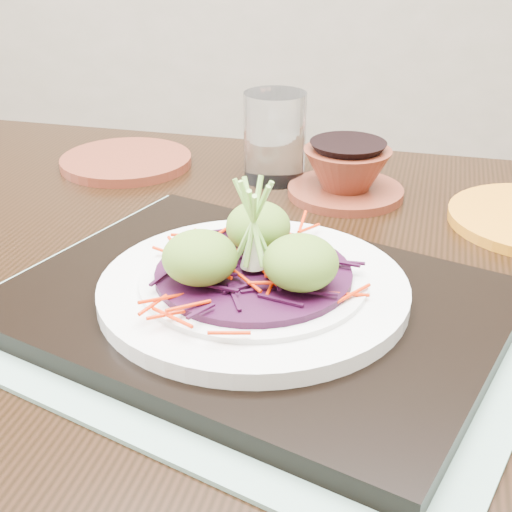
# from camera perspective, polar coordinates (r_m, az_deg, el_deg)

# --- Properties ---
(dining_table) EXTENTS (1.33, 0.98, 0.76)m
(dining_table) POSITION_cam_1_polar(r_m,az_deg,el_deg) (0.75, 0.86, -7.98)
(dining_table) COLOR black
(dining_table) RESTS_ON ground
(placemat) EXTENTS (0.58, 0.53, 0.00)m
(placemat) POSITION_cam_1_polar(r_m,az_deg,el_deg) (0.62, -0.20, -4.84)
(placemat) COLOR gray
(placemat) RESTS_ON dining_table
(serving_tray) EXTENTS (0.50, 0.45, 0.02)m
(serving_tray) POSITION_cam_1_polar(r_m,az_deg,el_deg) (0.62, -0.20, -3.96)
(serving_tray) COLOR black
(serving_tray) RESTS_ON placemat
(white_plate) EXTENTS (0.26, 0.26, 0.02)m
(white_plate) POSITION_cam_1_polar(r_m,az_deg,el_deg) (0.61, -0.20, -2.50)
(white_plate) COLOR silver
(white_plate) RESTS_ON serving_tray
(cabbage_bed) EXTENTS (0.17, 0.17, 0.01)m
(cabbage_bed) POSITION_cam_1_polar(r_m,az_deg,el_deg) (0.60, -0.20, -1.39)
(cabbage_bed) COLOR #2D0922
(cabbage_bed) RESTS_ON white_plate
(carrot_julienne) EXTENTS (0.20, 0.20, 0.01)m
(carrot_julienne) POSITION_cam_1_polar(r_m,az_deg,el_deg) (0.60, -0.20, -0.70)
(carrot_julienne) COLOR red
(carrot_julienne) RESTS_ON cabbage_bed
(guacamole_scoops) EXTENTS (0.14, 0.13, 0.05)m
(guacamole_scoops) POSITION_cam_1_polar(r_m,az_deg,el_deg) (0.59, -0.21, 0.59)
(guacamole_scoops) COLOR #537322
(guacamole_scoops) RESTS_ON cabbage_bed
(scallion_garnish) EXTENTS (0.06, 0.06, 0.09)m
(scallion_garnish) POSITION_cam_1_polar(r_m,az_deg,el_deg) (0.58, -0.21, 2.41)
(scallion_garnish) COLOR #81BF4C
(scallion_garnish) RESTS_ON cabbage_bed
(terracotta_side_plate) EXTENTS (0.24, 0.24, 0.01)m
(terracotta_side_plate) POSITION_cam_1_polar(r_m,az_deg,el_deg) (1.00, -10.34, 7.49)
(terracotta_side_plate) COLOR #5B2315
(terracotta_side_plate) RESTS_ON dining_table
(water_glass) EXTENTS (0.11, 0.11, 0.11)m
(water_glass) POSITION_cam_1_polar(r_m,az_deg,el_deg) (0.92, 1.50, 9.50)
(water_glass) COLOR white
(water_glass) RESTS_ON dining_table
(terracotta_bowl_set) EXTENTS (0.19, 0.19, 0.06)m
(terracotta_bowl_set) POSITION_cam_1_polar(r_m,az_deg,el_deg) (0.88, 7.24, 6.43)
(terracotta_bowl_set) COLOR #5B2315
(terracotta_bowl_set) RESTS_ON dining_table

